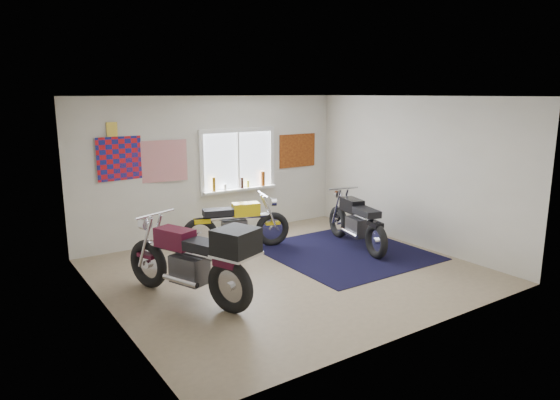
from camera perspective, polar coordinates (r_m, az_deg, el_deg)
ground at (r=7.92m, az=0.99°, el=-8.16°), size 5.50×5.50×0.00m
room_shell at (r=7.51m, az=1.04°, el=3.66°), size 5.50×5.50×5.50m
navy_rug at (r=8.89m, az=7.42°, el=-5.92°), size 2.51×2.61×0.01m
window_assembly at (r=9.89m, az=-4.81°, el=4.07°), size 1.66×0.17×1.26m
oil_bottles at (r=9.92m, az=-4.16°, el=2.12°), size 1.18×0.09×0.30m
flag_display at (r=8.91m, az=-18.66°, el=7.66°), size 1.60×0.10×1.17m
triumph_poster at (r=10.65m, az=2.00°, el=5.66°), size 0.90×0.03×0.70m
yellow_triumph at (r=8.93m, az=-5.01°, el=-2.92°), size 1.93×0.75×0.99m
black_chrome_bike at (r=9.11m, az=8.72°, el=-2.64°), size 0.69×1.97×1.02m
maroon_tourer at (r=6.72m, az=-9.59°, el=-6.77°), size 1.17×2.17×1.14m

